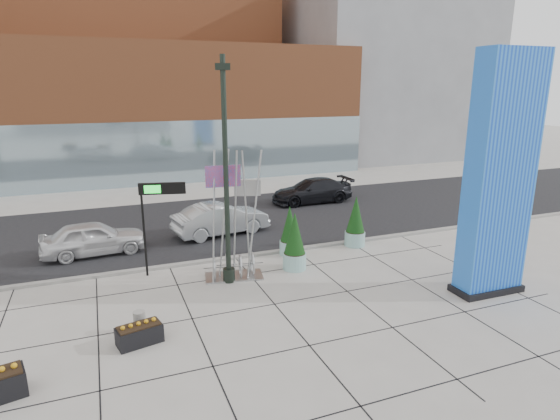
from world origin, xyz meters
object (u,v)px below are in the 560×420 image
object	(u,v)px
car_silver_mid	(221,219)
car_white_west	(94,238)
lamp_post	(227,195)
public_art_sculpture	(234,245)
overhead_street_sign	(158,196)
blue_pylon	(499,181)
concrete_bollard	(140,322)

from	to	relation	value
car_silver_mid	car_white_west	bearing A→B (deg)	86.75
lamp_post	public_art_sculpture	size ratio (longest dim) A/B	1.65
lamp_post	overhead_street_sign	bearing A→B (deg)	141.88
lamp_post	car_silver_mid	distance (m)	6.88
lamp_post	overhead_street_sign	xyz separation A→B (m)	(-2.35, 1.84, -0.22)
car_white_west	car_silver_mid	size ratio (longest dim) A/B	0.92
blue_pylon	concrete_bollard	world-z (taller)	blue_pylon
overhead_street_sign	car_silver_mid	world-z (taller)	overhead_street_sign
overhead_street_sign	car_silver_mid	xyz separation A→B (m)	(3.64, 4.32, -2.53)
overhead_street_sign	lamp_post	bearing A→B (deg)	-25.05
car_white_west	lamp_post	bearing A→B (deg)	-141.36
lamp_post	overhead_street_sign	size ratio (longest dim) A/B	2.24
overhead_street_sign	car_white_west	xyz separation A→B (m)	(-2.68, 3.49, -2.57)
public_art_sculpture	concrete_bollard	bearing A→B (deg)	-130.11
public_art_sculpture	car_silver_mid	distance (m)	5.92
car_silver_mid	lamp_post	bearing A→B (deg)	157.44
public_art_sculpture	car_silver_mid	world-z (taller)	public_art_sculpture
blue_pylon	car_silver_mid	bearing A→B (deg)	126.72
concrete_bollard	blue_pylon	bearing A→B (deg)	-7.22
lamp_post	car_silver_mid	xyz separation A→B (m)	(1.29, 6.17, -2.75)
blue_pylon	car_white_west	bearing A→B (deg)	145.84
overhead_street_sign	car_white_west	world-z (taller)	overhead_street_sign
blue_pylon	public_art_sculpture	bearing A→B (deg)	151.59
lamp_post	public_art_sculpture	xyz separation A→B (m)	(0.33, 0.36, -2.20)
car_white_west	public_art_sculpture	bearing A→B (deg)	-137.58
blue_pylon	overhead_street_sign	bearing A→B (deg)	151.66
blue_pylon	car_white_west	world-z (taller)	blue_pylon
car_white_west	blue_pylon	bearing A→B (deg)	-129.76
concrete_bollard	car_silver_mid	xyz separation A→B (m)	(5.03, 9.07, 0.47)
concrete_bollard	car_silver_mid	size ratio (longest dim) A/B	0.15
lamp_post	car_white_west	world-z (taller)	lamp_post
car_white_west	car_silver_mid	bearing A→B (deg)	-87.13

